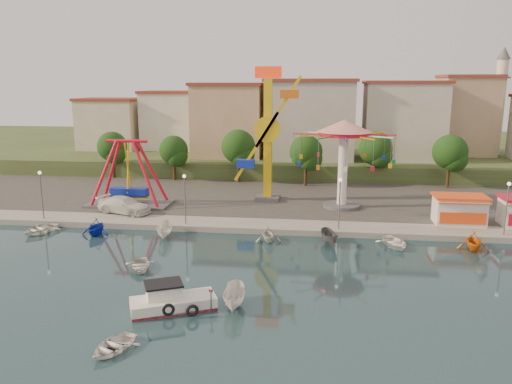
% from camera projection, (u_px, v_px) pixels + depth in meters
% --- Properties ---
extents(ground, '(200.00, 200.00, 0.00)m').
position_uv_depth(ground, '(242.00, 280.00, 39.34)').
color(ground, '#142C38').
rests_on(ground, ground).
extents(quay_deck, '(200.00, 100.00, 0.60)m').
position_uv_depth(quay_deck, '(289.00, 159.00, 99.34)').
color(quay_deck, '#9E998E').
rests_on(quay_deck, ground).
extents(asphalt_pad, '(90.00, 28.00, 0.01)m').
position_uv_depth(asphalt_pad, '(275.00, 191.00, 68.28)').
color(asphalt_pad, '#4C4944').
rests_on(asphalt_pad, quay_deck).
extents(hill_terrace, '(200.00, 60.00, 3.00)m').
position_uv_depth(hill_terrace, '(291.00, 149.00, 103.93)').
color(hill_terrace, '#384C26').
rests_on(hill_terrace, ground).
extents(pirate_ship_ride, '(10.00, 5.00, 8.00)m').
position_uv_depth(pirate_ship_ride, '(128.00, 174.00, 60.03)').
color(pirate_ship_ride, '#59595E').
rests_on(pirate_ship_ride, quay_deck).
extents(kamikaze_tower, '(5.73, 3.10, 16.50)m').
position_uv_depth(kamikaze_tower, '(270.00, 138.00, 61.46)').
color(kamikaze_tower, '#59595E').
rests_on(kamikaze_tower, quay_deck).
extents(wave_swinger, '(11.60, 11.60, 10.40)m').
position_uv_depth(wave_swinger, '(344.00, 144.00, 58.02)').
color(wave_swinger, '#59595E').
rests_on(wave_swinger, quay_deck).
extents(booth_left, '(5.40, 3.78, 3.08)m').
position_uv_depth(booth_left, '(459.00, 209.00, 52.32)').
color(booth_left, white).
rests_on(booth_left, quay_deck).
extents(lamp_post_0, '(0.14, 0.14, 5.00)m').
position_uv_depth(lamp_post_0, '(42.00, 196.00, 54.21)').
color(lamp_post_0, '#59595E').
rests_on(lamp_post_0, quay_deck).
extents(lamp_post_1, '(0.14, 0.14, 5.00)m').
position_uv_depth(lamp_post_1, '(185.00, 201.00, 52.25)').
color(lamp_post_1, '#59595E').
rests_on(lamp_post_1, quay_deck).
extents(lamp_post_2, '(0.14, 0.14, 5.00)m').
position_uv_depth(lamp_post_2, '(339.00, 205.00, 50.29)').
color(lamp_post_2, '#59595E').
rests_on(lamp_post_2, quay_deck).
extents(lamp_post_3, '(0.14, 0.14, 5.00)m').
position_uv_depth(lamp_post_3, '(506.00, 210.00, 48.33)').
color(lamp_post_3, '#59595E').
rests_on(lamp_post_3, quay_deck).
extents(tree_0, '(4.60, 4.60, 7.19)m').
position_uv_depth(tree_0, '(112.00, 147.00, 77.17)').
color(tree_0, '#382314').
rests_on(tree_0, quay_deck).
extents(tree_1, '(4.35, 4.35, 6.80)m').
position_uv_depth(tree_1, '(174.00, 150.00, 75.29)').
color(tree_1, '#382314').
rests_on(tree_1, quay_deck).
extents(tree_2, '(5.02, 5.02, 7.85)m').
position_uv_depth(tree_2, '(238.00, 147.00, 73.49)').
color(tree_2, '#382314').
rests_on(tree_2, quay_deck).
extents(tree_3, '(4.68, 4.68, 7.32)m').
position_uv_depth(tree_3, '(306.00, 152.00, 70.95)').
color(tree_3, '#382314').
rests_on(tree_3, quay_deck).
extents(tree_4, '(4.86, 4.86, 7.60)m').
position_uv_depth(tree_4, '(376.00, 149.00, 72.58)').
color(tree_4, '#382314').
rests_on(tree_4, quay_deck).
extents(tree_5, '(4.83, 4.83, 7.54)m').
position_uv_depth(tree_5, '(450.00, 152.00, 69.60)').
color(tree_5, '#382314').
rests_on(tree_5, quay_deck).
extents(building_0, '(9.26, 9.53, 11.87)m').
position_uv_depth(building_0, '(91.00, 119.00, 86.13)').
color(building_0, beige).
rests_on(building_0, hill_terrace).
extents(building_1, '(12.33, 9.01, 8.63)m').
position_uv_depth(building_1, '(168.00, 127.00, 90.16)').
color(building_1, silver).
rests_on(building_1, hill_terrace).
extents(building_2, '(11.95, 9.28, 11.23)m').
position_uv_depth(building_2, '(241.00, 120.00, 88.83)').
color(building_2, tan).
rests_on(building_2, hill_terrace).
extents(building_3, '(12.59, 10.50, 9.20)m').
position_uv_depth(building_3, '(318.00, 128.00, 84.30)').
color(building_3, beige).
rests_on(building_3, hill_terrace).
extents(building_4, '(10.75, 9.23, 9.24)m').
position_uv_depth(building_4, '(397.00, 127.00, 85.94)').
color(building_4, beige).
rests_on(building_4, hill_terrace).
extents(building_5, '(12.77, 10.96, 11.21)m').
position_uv_depth(building_5, '(482.00, 123.00, 82.28)').
color(building_5, tan).
rests_on(building_5, hill_terrace).
extents(minaret, '(2.80, 2.80, 18.00)m').
position_uv_depth(minaret, '(499.00, 98.00, 84.54)').
color(minaret, silver).
rests_on(minaret, hill_terrace).
extents(cabin_motorboat, '(6.11, 4.38, 2.02)m').
position_uv_depth(cabin_motorboat, '(171.00, 302.00, 34.11)').
color(cabin_motorboat, white).
rests_on(cabin_motorboat, ground).
extents(rowboat_a, '(3.44, 4.08, 0.72)m').
position_uv_depth(rowboat_a, '(139.00, 265.00, 41.36)').
color(rowboat_a, silver).
rests_on(rowboat_a, ground).
extents(rowboat_b, '(3.27, 3.80, 0.66)m').
position_uv_depth(rowboat_b, '(113.00, 346.00, 28.84)').
color(rowboat_b, white).
rests_on(rowboat_b, ground).
extents(skiff, '(1.66, 3.90, 1.48)m').
position_uv_depth(skiff, '(235.00, 298.00, 34.31)').
color(skiff, silver).
rests_on(skiff, ground).
extents(van, '(6.86, 4.29, 1.85)m').
position_uv_depth(van, '(124.00, 205.00, 56.82)').
color(van, silver).
rests_on(van, quay_deck).
extents(moored_boat_0, '(3.96, 4.70, 0.83)m').
position_uv_depth(moored_boat_0, '(40.00, 229.00, 51.52)').
color(moored_boat_0, white).
rests_on(moored_boat_0, ground).
extents(moored_boat_1, '(2.83, 3.28, 1.73)m').
position_uv_depth(moored_boat_1, '(96.00, 227.00, 50.68)').
color(moored_boat_1, '#142FB6').
rests_on(moored_boat_1, ground).
extents(moored_boat_2, '(2.08, 4.00, 1.47)m').
position_uv_depth(moored_boat_2, '(165.00, 230.00, 49.82)').
color(moored_boat_2, silver).
rests_on(moored_boat_2, ground).
extents(moored_boat_4, '(3.17, 3.43, 1.51)m').
position_uv_depth(moored_boat_4, '(268.00, 234.00, 48.54)').
color(moored_boat_4, beige).
rests_on(moored_boat_4, ground).
extents(moored_boat_5, '(2.09, 3.71, 1.35)m').
position_uv_depth(moored_boat_5, '(329.00, 237.00, 47.83)').
color(moored_boat_5, '#515055').
rests_on(moored_boat_5, ground).
extents(moored_boat_6, '(3.79, 4.51, 0.80)m').
position_uv_depth(moored_boat_6, '(395.00, 243.00, 47.14)').
color(moored_boat_6, white).
rests_on(moored_boat_6, ground).
extents(moored_boat_7, '(3.24, 3.63, 1.74)m').
position_uv_depth(moored_boat_7, '(473.00, 241.00, 46.17)').
color(moored_boat_7, orange).
rests_on(moored_boat_7, ground).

